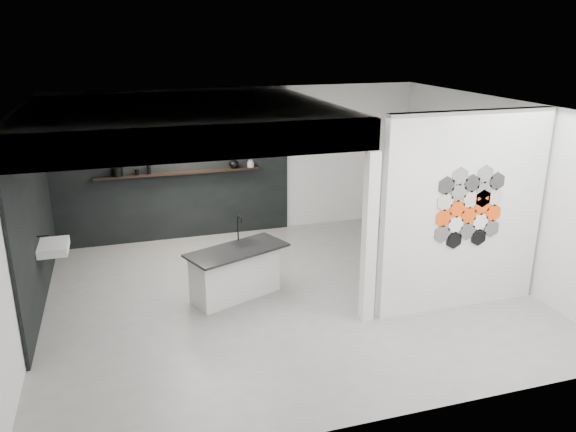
% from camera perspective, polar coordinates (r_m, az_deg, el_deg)
% --- Properties ---
extents(floor, '(7.00, 6.00, 0.01)m').
position_cam_1_polar(floor, '(8.51, -0.05, -8.08)').
color(floor, gray).
extents(partition_panel, '(2.45, 0.15, 2.80)m').
position_cam_1_polar(partition_panel, '(8.07, 17.41, 0.31)').
color(partition_panel, silver).
rests_on(partition_panel, floor).
extents(bay_clad_back, '(4.40, 0.04, 2.35)m').
position_cam_1_polar(bay_clad_back, '(10.62, -11.56, 3.75)').
color(bay_clad_back, black).
rests_on(bay_clad_back, floor).
extents(bay_clad_left, '(0.04, 4.00, 2.35)m').
position_cam_1_polar(bay_clad_left, '(8.77, -24.36, -0.63)').
color(bay_clad_left, black).
rests_on(bay_clad_left, floor).
extents(bulkhead, '(4.40, 4.00, 0.40)m').
position_cam_1_polar(bulkhead, '(8.43, -10.71, 9.63)').
color(bulkhead, silver).
rests_on(bulkhead, corner_column).
extents(corner_column, '(0.16, 0.16, 2.35)m').
position_cam_1_polar(corner_column, '(7.46, 8.26, -2.30)').
color(corner_column, silver).
rests_on(corner_column, floor).
extents(fascia_beam, '(4.40, 0.16, 0.40)m').
position_cam_1_polar(fascia_beam, '(6.55, -8.66, 7.32)').
color(fascia_beam, silver).
rests_on(fascia_beam, corner_column).
extents(wall_basin, '(0.40, 0.60, 0.12)m').
position_cam_1_polar(wall_basin, '(8.66, -22.72, -2.94)').
color(wall_basin, silver).
rests_on(wall_basin, bay_clad_left).
extents(display_shelf, '(3.00, 0.15, 0.04)m').
position_cam_1_polar(display_shelf, '(10.50, -11.00, 4.32)').
color(display_shelf, black).
rests_on(display_shelf, bay_clad_back).
extents(kitchen_island, '(1.61, 1.16, 1.19)m').
position_cam_1_polar(kitchen_island, '(8.34, -5.37, -5.65)').
color(kitchen_island, silver).
rests_on(kitchen_island, floor).
extents(stockpot, '(0.23, 0.23, 0.16)m').
position_cam_1_polar(stockpot, '(10.43, -16.96, 4.32)').
color(stockpot, black).
rests_on(stockpot, display_shelf).
extents(kettle, '(0.22, 0.22, 0.15)m').
position_cam_1_polar(kettle, '(10.63, -5.52, 5.28)').
color(kettle, black).
rests_on(kettle, display_shelf).
extents(glass_bowl, '(0.14, 0.14, 0.09)m').
position_cam_1_polar(glass_bowl, '(10.70, -3.81, 5.25)').
color(glass_bowl, gray).
rests_on(glass_bowl, display_shelf).
extents(glass_vase, '(0.12, 0.12, 0.13)m').
position_cam_1_polar(glass_vase, '(10.70, -3.81, 5.35)').
color(glass_vase, gray).
rests_on(glass_vase, display_shelf).
extents(bottle_dark, '(0.08, 0.08, 0.18)m').
position_cam_1_polar(bottle_dark, '(10.44, -13.96, 4.65)').
color(bottle_dark, black).
rests_on(bottle_dark, display_shelf).
extents(utensil_cup, '(0.09, 0.09, 0.10)m').
position_cam_1_polar(utensil_cup, '(10.44, -15.09, 4.33)').
color(utensil_cup, black).
rests_on(utensil_cup, display_shelf).
extents(hex_tile_cluster, '(1.04, 0.02, 1.16)m').
position_cam_1_polar(hex_tile_cluster, '(7.99, 18.02, 0.87)').
color(hex_tile_cluster, black).
rests_on(hex_tile_cluster, partition_panel).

